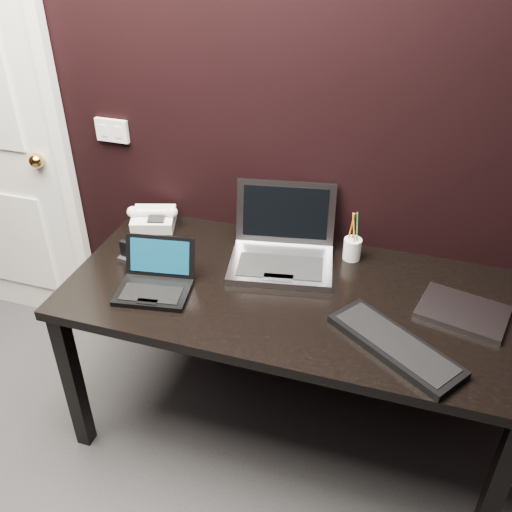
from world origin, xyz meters
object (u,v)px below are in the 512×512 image
(silver_laptop, at_px, (282,250))
(closed_laptop, at_px, (463,312))
(desk_phone, at_px, (153,218))
(mobile_phone, at_px, (125,253))
(desk, at_px, (291,307))
(pen_cup, at_px, (352,248))
(netbook, at_px, (155,282))
(ext_keyboard, at_px, (395,345))

(silver_laptop, distance_m, closed_laptop, 0.72)
(desk_phone, xyz_separation_m, mobile_phone, (0.01, -0.28, -0.01))
(desk, xyz_separation_m, closed_laptop, (0.61, 0.05, 0.09))
(silver_laptop, xyz_separation_m, desk_phone, (-0.62, 0.09, -0.01))
(silver_laptop, bearing_deg, pen_cup, 21.66)
(desk, distance_m, desk_phone, 0.77)
(desk, xyz_separation_m, mobile_phone, (-0.69, -0.00, 0.11))
(netbook, distance_m, pen_cup, 0.80)
(closed_laptop, xyz_separation_m, desk_phone, (-1.32, 0.22, 0.03))
(desk, distance_m, ext_keyboard, 0.46)
(netbook, relative_size, ext_keyboard, 0.63)
(desk, xyz_separation_m, desk_phone, (-0.70, 0.27, 0.12))
(netbook, xyz_separation_m, mobile_phone, (-0.20, 0.14, -0.00))
(ext_keyboard, xyz_separation_m, mobile_phone, (-1.10, 0.20, 0.02))
(desk, xyz_separation_m, pen_cup, (0.18, 0.29, 0.13))
(desk_phone, distance_m, pen_cup, 0.88)
(desk_phone, bearing_deg, ext_keyboard, -23.33)
(silver_laptop, bearing_deg, closed_laptop, -10.52)
(desk_phone, bearing_deg, closed_laptop, -9.64)
(silver_laptop, height_order, pen_cup, silver_laptop)
(mobile_phone, distance_m, pen_cup, 0.92)
(netbook, distance_m, silver_laptop, 0.52)
(silver_laptop, xyz_separation_m, mobile_phone, (-0.61, -0.18, -0.02))
(closed_laptop, bearing_deg, pen_cup, 151.73)
(silver_laptop, bearing_deg, desk, -63.94)
(closed_laptop, xyz_separation_m, mobile_phone, (-1.31, -0.05, 0.02))
(ext_keyboard, bearing_deg, closed_laptop, 50.23)
(netbook, bearing_deg, ext_keyboard, -3.68)
(closed_laptop, relative_size, pen_cup, 1.60)
(netbook, distance_m, closed_laptop, 1.12)
(mobile_phone, height_order, pen_cup, pen_cup)
(desk, relative_size, mobile_phone, 20.09)
(closed_laptop, distance_m, pen_cup, 0.50)
(netbook, bearing_deg, mobile_phone, 144.64)
(silver_laptop, bearing_deg, netbook, -140.97)
(netbook, bearing_deg, closed_laptop, 10.05)
(desk, relative_size, ext_keyboard, 3.55)
(closed_laptop, bearing_deg, mobile_phone, -177.71)
(netbook, bearing_deg, pen_cup, 32.89)
(silver_laptop, height_order, closed_laptop, silver_laptop)
(ext_keyboard, bearing_deg, desk, 153.32)
(netbook, relative_size, silver_laptop, 0.65)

